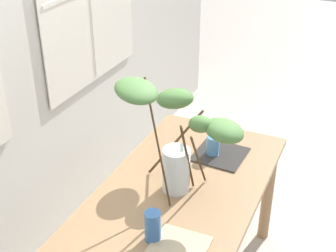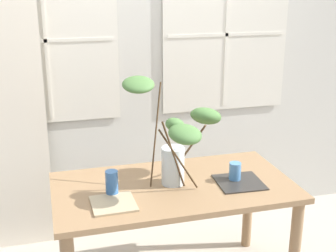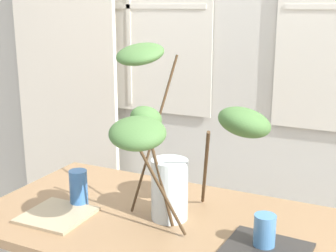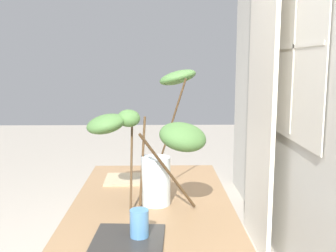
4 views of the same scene
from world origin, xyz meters
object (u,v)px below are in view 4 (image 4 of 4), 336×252
dining_table (152,225)px  drinking_glass_blue_right (139,224)px  vase_with_branches (155,141)px  drinking_glass_blue_left (147,168)px  plate_square_right (129,239)px  plate_square_left (126,179)px

dining_table → drinking_glass_blue_right: drinking_glass_blue_right is taller
vase_with_branches → drinking_glass_blue_left: bearing=-173.3°
vase_with_branches → plate_square_right: size_ratio=2.54×
dining_table → drinking_glass_blue_right: size_ratio=12.47×
drinking_glass_blue_right → plate_square_left: 0.78m
plate_square_right → dining_table: bearing=168.3°
drinking_glass_blue_right → plate_square_right: drinking_glass_blue_right is taller
vase_with_branches → dining_table: bearing=-152.4°
vase_with_branches → plate_square_left: bearing=-157.7°
drinking_glass_blue_left → plate_square_right: (0.77, -0.05, -0.07)m
drinking_glass_blue_right → plate_square_right: 0.07m
drinking_glass_blue_left → plate_square_right: size_ratio=0.54×
dining_table → drinking_glass_blue_left: (-0.38, -0.03, 0.18)m
drinking_glass_blue_right → dining_table: bearing=174.0°
plate_square_left → plate_square_right: size_ratio=0.88×
plate_square_right → vase_with_branches: bearing=165.0°
drinking_glass_blue_right → plate_square_left: size_ratio=0.48×
vase_with_branches → drinking_glass_blue_right: vase_with_branches is taller
vase_with_branches → plate_square_left: 0.55m
drinking_glass_blue_left → drinking_glass_blue_right: size_ratio=1.27×
vase_with_branches → plate_square_right: bearing=-15.0°
drinking_glass_blue_left → plate_square_right: bearing=-3.6°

